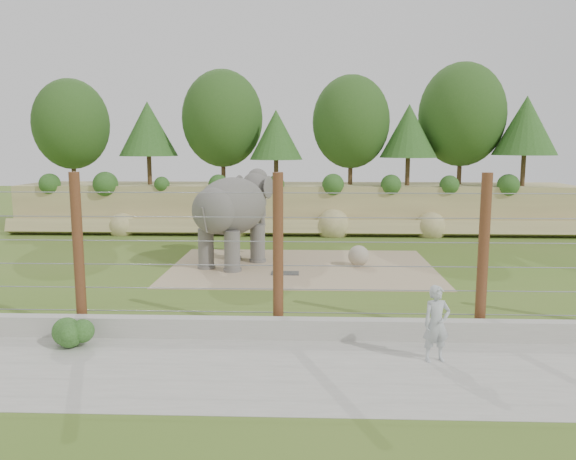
{
  "coord_description": "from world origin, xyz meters",
  "views": [
    {
      "loc": [
        0.76,
        -18.05,
        4.65
      ],
      "look_at": [
        0.0,
        2.0,
        1.6
      ],
      "focal_mm": 35.0,
      "sensor_mm": 36.0,
      "label": 1
    }
  ],
  "objects_px": {
    "stone_ball": "(359,256)",
    "zookeeper": "(436,324)",
    "barrier_fence": "(278,254)",
    "elephant": "(232,220)"
  },
  "relations": [
    {
      "from": "elephant",
      "to": "stone_ball",
      "type": "distance_m",
      "value": 5.07
    },
    {
      "from": "elephant",
      "to": "barrier_fence",
      "type": "xyz_separation_m",
      "value": [
        2.21,
        -7.78,
        0.21
      ]
    },
    {
      "from": "elephant",
      "to": "stone_ball",
      "type": "relative_size",
      "value": 5.51
    },
    {
      "from": "barrier_fence",
      "to": "zookeeper",
      "type": "distance_m",
      "value": 4.12
    },
    {
      "from": "elephant",
      "to": "zookeeper",
      "type": "relative_size",
      "value": 2.65
    },
    {
      "from": "barrier_fence",
      "to": "zookeeper",
      "type": "bearing_deg",
      "value": -27.51
    },
    {
      "from": "elephant",
      "to": "zookeeper",
      "type": "bearing_deg",
      "value": -34.94
    },
    {
      "from": "stone_ball",
      "to": "barrier_fence",
      "type": "height_order",
      "value": "barrier_fence"
    },
    {
      "from": "stone_ball",
      "to": "zookeeper",
      "type": "distance_m",
      "value": 9.61
    },
    {
      "from": "stone_ball",
      "to": "zookeeper",
      "type": "xyz_separation_m",
      "value": [
        0.84,
        -9.57,
        0.42
      ]
    }
  ]
}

